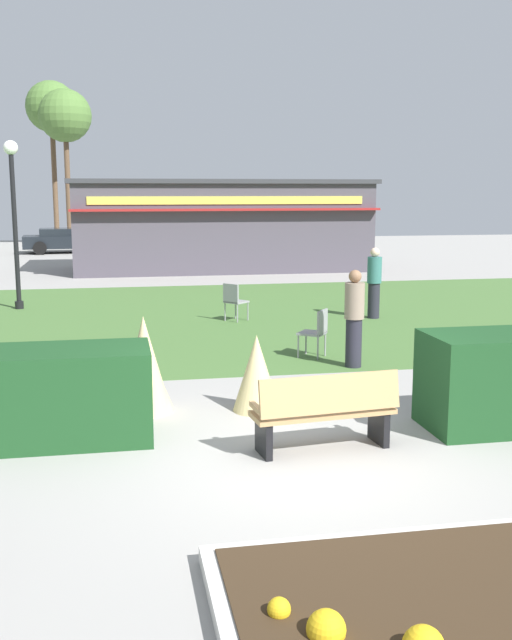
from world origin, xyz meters
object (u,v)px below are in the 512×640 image
(food_kiosk, at_px, (220,225))
(parked_car_center_slot, at_px, (176,238))
(tree_left_bg, at_px, (65,117))
(person_standing, at_px, (374,282))
(cafe_chair_east, at_px, (317,329))
(parked_car_west_slot, at_px, (67,240))
(park_bench, at_px, (325,411))
(person_strolling, at_px, (354,318))
(cafe_chair_west, at_px, (234,299))
(lamppost_far, at_px, (14,204))
(tree_right_bg, at_px, (51,108))

(food_kiosk, distance_m, parked_car_center_slot, 9.16)
(tree_left_bg, bearing_deg, person_standing, -71.40)
(person_standing, bearing_deg, cafe_chair_east, -58.29)
(parked_car_west_slot, distance_m, tree_left_bg, 7.54)
(park_bench, xyz_separation_m, food_kiosk, (1.65, 20.57, 1.24))
(cafe_chair_east, distance_m, person_strolling, 0.99)
(person_standing, distance_m, parked_car_center_slot, 21.17)
(cafe_chair_east, distance_m, tree_left_bg, 30.35)
(park_bench, bearing_deg, parked_car_center_slot, 88.77)
(cafe_chair_west, height_order, tree_left_bg, tree_left_bg)
(cafe_chair_west, height_order, person_strolling, person_strolling)
(person_strolling, bearing_deg, cafe_chair_west, -16.00)
(parked_car_west_slot, bearing_deg, tree_left_bg, 91.06)
(lamppost_far, xyz_separation_m, parked_car_center_slot, (5.49, 17.90, -2.03))
(food_kiosk, bearing_deg, parked_car_west_slot, 125.22)
(parked_car_center_slot, bearing_deg, person_strolling, -87.76)
(park_bench, distance_m, food_kiosk, 20.67)
(lamppost_far, relative_size, food_kiosk, 0.38)
(person_strolling, bearing_deg, park_bench, 126.45)
(park_bench, height_order, cafe_chair_east, park_bench)
(tree_left_bg, bearing_deg, parked_car_center_slot, -37.88)
(cafe_chair_west, relative_size, cafe_chair_east, 1.00)
(parked_car_west_slot, bearing_deg, lamppost_far, -90.38)
(park_bench, height_order, food_kiosk, food_kiosk)
(lamppost_far, distance_m, tree_right_bg, 24.33)
(lamppost_far, bearing_deg, park_bench, -67.51)
(tree_left_bg, bearing_deg, food_kiosk, -64.06)
(park_bench, relative_size, person_standing, 1.03)
(parked_car_west_slot, xyz_separation_m, tree_left_bg, (-0.08, 4.24, 6.23))
(tree_left_bg, bearing_deg, person_strolling, -77.82)
(lamppost_far, xyz_separation_m, parked_car_west_slot, (0.12, 17.90, -2.03))
(food_kiosk, xyz_separation_m, parked_car_west_slot, (-6.38, 9.04, -1.08))
(food_kiosk, height_order, parked_car_west_slot, food_kiosk)
(park_bench, bearing_deg, tree_right_bg, 98.98)
(person_strolling, bearing_deg, cafe_chair_east, -2.93)
(person_standing, xyz_separation_m, tree_left_bg, (-8.48, 25.19, 6.02))
(cafe_chair_west, bearing_deg, person_standing, -3.49)
(lamppost_far, height_order, cafe_chair_east, lamppost_far)
(person_strolling, relative_size, tree_left_bg, 0.20)
(lamppost_far, height_order, tree_left_bg, tree_left_bg)
(person_strolling, relative_size, parked_car_center_slot, 0.40)
(lamppost_far, bearing_deg, food_kiosk, 53.74)
(lamppost_far, bearing_deg, cafe_chair_west, -28.87)
(parked_car_west_slot, relative_size, tree_left_bg, 0.52)
(food_kiosk, distance_m, tree_left_bg, 15.64)
(person_standing, distance_m, parked_car_west_slot, 22.57)
(cafe_chair_east, xyz_separation_m, parked_car_west_slot, (-5.93, 24.82, 0.12))
(person_strolling, distance_m, tree_right_bg, 33.07)
(cafe_chair_east, bearing_deg, person_strolling, -61.84)
(parked_car_west_slot, height_order, parked_car_center_slot, same)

